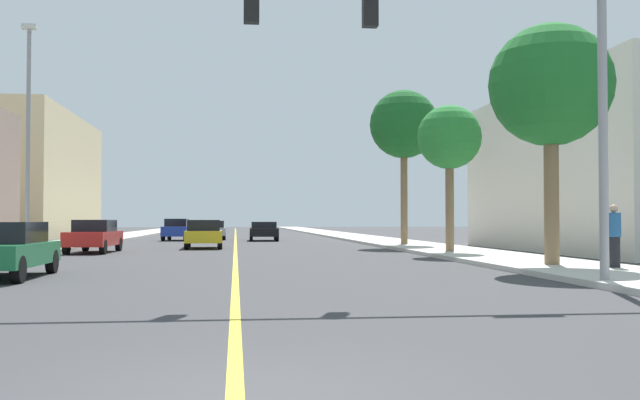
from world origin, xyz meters
name	(u,v)px	position (x,y,z in m)	size (l,w,h in m)	color
ground	(235,242)	(0.00, 42.00, 0.00)	(192.00, 192.00, 0.00)	#38383A
sidewalk_left	(88,241)	(-9.50, 42.00, 0.07)	(3.85, 168.00, 0.15)	#B2ADA3
sidewalk_right	(376,240)	(9.50, 42.00, 0.07)	(3.85, 168.00, 0.15)	beige
lane_marking_center	(235,242)	(0.00, 42.00, 0.00)	(0.16, 144.00, 0.01)	yellow
traffic_signal_mast	(457,50)	(4.70, 8.89, 5.08)	(10.79, 0.36, 6.70)	gray
street_lamp	(28,127)	(-8.08, 23.17, 5.08)	(0.56, 0.28, 8.99)	gray
palm_near	(551,87)	(9.20, 14.14, 5.37)	(3.60, 3.60, 7.08)	brown
palm_mid	(449,139)	(8.86, 23.05, 4.83)	(2.68, 2.68, 6.10)	brown
palm_far	(404,125)	(9.06, 31.96, 6.58)	(3.70, 3.70, 8.35)	brown
car_red	(94,236)	(-6.21, 26.73, 0.76)	(1.87, 4.43, 1.46)	red
car_black	(264,231)	(1.95, 43.92, 0.70)	(2.05, 4.56, 1.32)	black
car_silver	(213,230)	(-1.67, 47.02, 0.71)	(1.95, 4.13, 1.38)	#BCBCC1
car_green	(1,249)	(-5.81, 12.84, 0.74)	(1.98, 4.25, 1.40)	#196638
car_blue	(177,230)	(-4.08, 45.16, 0.77)	(1.89, 4.28, 1.53)	#1E389E
car_yellow	(204,234)	(-1.61, 30.98, 0.74)	(1.95, 4.20, 1.45)	gold
pedestrian	(614,236)	(10.32, 12.70, 1.01)	(0.38, 0.38, 1.73)	black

